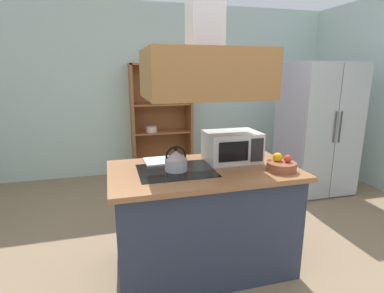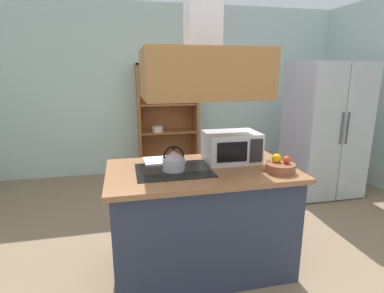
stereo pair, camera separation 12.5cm
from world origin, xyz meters
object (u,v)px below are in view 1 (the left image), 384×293
refrigerator (317,129)px  fruit_bowl (281,165)px  kettle (176,161)px  dish_cabinet (161,127)px  microwave (232,146)px  cutting_board (164,161)px

refrigerator → fruit_bowl: (-1.48, -1.51, 0.05)m
refrigerator → kettle: 2.63m
refrigerator → fruit_bowl: size_ratio=7.70×
dish_cabinet → kettle: dish_cabinet is taller
refrigerator → kettle: size_ratio=8.94×
kettle → fruit_bowl: size_ratio=0.86×
kettle → fruit_bowl: kettle is taller
refrigerator → dish_cabinet: 2.36m
dish_cabinet → microwave: dish_cabinet is taller
dish_cabinet → kettle: size_ratio=8.92×
dish_cabinet → cutting_board: dish_cabinet is taller
cutting_board → microwave: (0.58, -0.13, 0.12)m
fruit_bowl → refrigerator: bearing=45.6°
kettle → cutting_board: kettle is taller
refrigerator → fruit_bowl: refrigerator is taller
kettle → microwave: microwave is taller
kettle → microwave: bearing=15.2°
kettle → cutting_board: size_ratio=0.59×
kettle → microwave: 0.56m
kettle → cutting_board: (-0.05, 0.27, -0.08)m
cutting_board → microwave: bearing=-12.2°
refrigerator → kettle: refrigerator is taller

